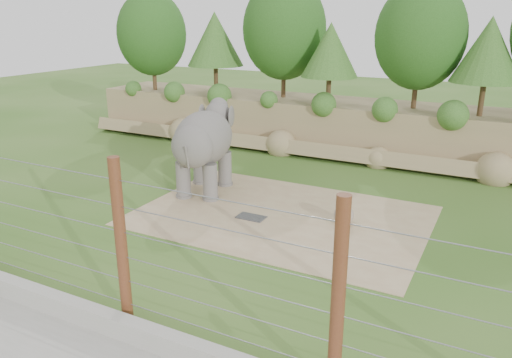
% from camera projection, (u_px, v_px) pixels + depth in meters
% --- Properties ---
extents(ground, '(90.00, 90.00, 0.00)m').
position_uv_depth(ground, '(226.00, 246.00, 15.45)').
color(ground, '#316019').
rests_on(ground, ground).
extents(back_embankment, '(30.00, 5.52, 8.77)m').
position_uv_depth(back_embankment, '(366.00, 75.00, 24.63)').
color(back_embankment, '#8F7D57').
rests_on(back_embankment, ground).
extents(dirt_patch, '(10.00, 7.00, 0.02)m').
position_uv_depth(dirt_patch, '(281.00, 216.00, 17.75)').
color(dirt_patch, tan).
rests_on(dirt_patch, ground).
extents(drain_grate, '(1.00, 0.60, 0.03)m').
position_uv_depth(drain_grate, '(251.00, 217.00, 17.55)').
color(drain_grate, '#262628').
rests_on(drain_grate, dirt_patch).
extents(elephant, '(2.69, 4.50, 3.41)m').
position_uv_depth(elephant, '(204.00, 150.00, 19.71)').
color(elephant, '#605B56').
rests_on(elephant, ground).
extents(stone_ball, '(0.69, 0.69, 0.69)m').
position_uv_depth(stone_ball, '(344.00, 215.00, 16.87)').
color(stone_ball, gray).
rests_on(stone_ball, dirt_patch).
extents(retaining_wall, '(26.00, 0.35, 0.50)m').
position_uv_depth(retaining_wall, '(112.00, 324.00, 11.15)').
color(retaining_wall, '#A1A094').
rests_on(retaining_wall, ground).
extents(barrier_fence, '(20.26, 0.26, 4.00)m').
position_uv_depth(barrier_fence, '(121.00, 244.00, 11.02)').
color(barrier_fence, '#562315').
rests_on(barrier_fence, ground).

